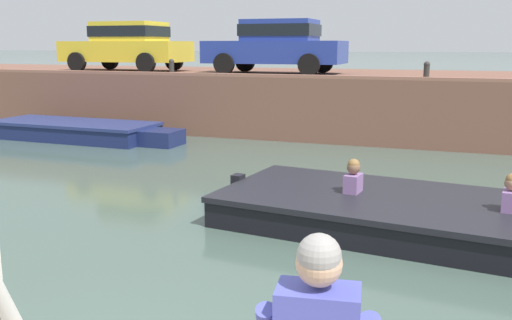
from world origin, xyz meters
TOP-DOWN VIEW (x-y plane):
  - ground_plane at (0.00, 5.71)m, footprint 400.00×400.00m
  - far_quay_wall at (0.00, 14.42)m, footprint 60.00×6.00m
  - far_wall_coping at (0.00, 11.54)m, footprint 60.00×0.24m
  - boat_moored_west_navy at (-7.04, 9.90)m, footprint 5.48×1.79m
  - motorboat_passing at (2.60, 5.03)m, footprint 7.25×3.04m
  - car_leftmost_yellow at (-7.72, 13.42)m, footprint 4.02×2.01m
  - car_left_inner_blue at (-2.68, 13.42)m, footprint 4.05×1.99m
  - mooring_bollard_west at (-5.20, 11.67)m, footprint 0.15×0.15m
  - mooring_bollard_mid at (1.66, 11.67)m, footprint 0.15×0.15m

SIDE VIEW (x-z plane):
  - ground_plane at x=0.00m, z-range 0.00..0.00m
  - motorboat_passing at x=2.60m, z-range -0.24..0.68m
  - boat_moored_west_navy at x=-7.04m, z-range 0.00..0.47m
  - far_quay_wall at x=0.00m, z-range 0.00..1.66m
  - far_wall_coping at x=0.00m, z-range 1.66..1.74m
  - mooring_bollard_west at x=-5.20m, z-range 1.68..2.12m
  - mooring_bollard_mid at x=1.66m, z-range 1.68..2.12m
  - car_left_inner_blue at x=-2.68m, z-range 1.74..3.28m
  - car_leftmost_yellow at x=-7.72m, z-range 1.74..3.28m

